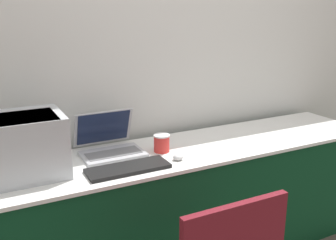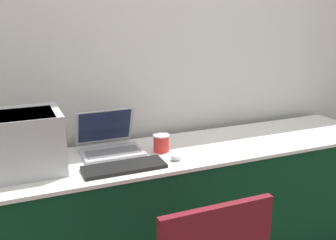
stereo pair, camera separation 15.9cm
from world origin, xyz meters
name	(u,v)px [view 2 (the right image)]	position (x,y,z in m)	size (l,w,h in m)	color
wall_back	(167,47)	(0.00, 0.65, 1.30)	(8.00, 0.05, 2.60)	silver
table	(190,203)	(0.00, 0.28, 0.37)	(2.50, 0.57, 0.74)	#0C381E
printer	(25,140)	(-0.92, 0.30, 0.90)	(0.37, 0.34, 0.31)	#B2B7BC
laptop_left	(109,143)	(-0.46, 0.41, 0.79)	(0.35, 0.32, 0.23)	#B7B7BC
external_keyboard	(124,167)	(-0.46, 0.12, 0.75)	(0.43, 0.16, 0.02)	black
coffee_cup	(161,143)	(-0.19, 0.29, 0.79)	(0.09, 0.09, 0.10)	red
mouse	(176,157)	(-0.17, 0.13, 0.75)	(0.06, 0.05, 0.03)	silver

